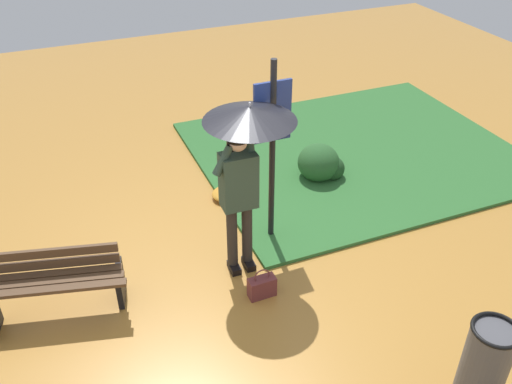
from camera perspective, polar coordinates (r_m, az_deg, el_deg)
The scene contains 9 objects.
ground_plane at distance 6.40m, azimuth -2.26°, elevation -8.66°, with size 18.00×18.00×0.00m, color #B27A33.
grass_verge at distance 8.86m, azimuth 10.19°, elevation 4.10°, with size 4.80×4.00×0.05m.
person_with_umbrella at distance 5.67m, azimuth -1.16°, elevation 4.58°, with size 0.96×0.96×2.04m.
info_sign_post at distance 6.19m, azimuth 1.68°, elevation 6.09°, with size 0.44×0.07×2.30m.
handbag at distance 6.09m, azimuth 0.61°, elevation -9.70°, with size 0.30×0.14×0.37m.
park_bench at distance 6.08m, azimuth -20.04°, elevation -8.81°, with size 1.42×0.69×0.75m.
trash_bin at distance 5.39m, azimuth 22.52°, elevation -15.84°, with size 0.42×0.42×0.83m.
shrub_cluster at distance 8.01m, azimuth 6.71°, elevation 2.92°, with size 0.66×0.60×0.54m.
leaf_pile_by_bench at distance 7.66m, azimuth -2.46°, elevation -0.07°, with size 0.57×0.46×0.13m.
Camera 1 is at (-1.58, -4.48, 4.29)m, focal length 38.92 mm.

